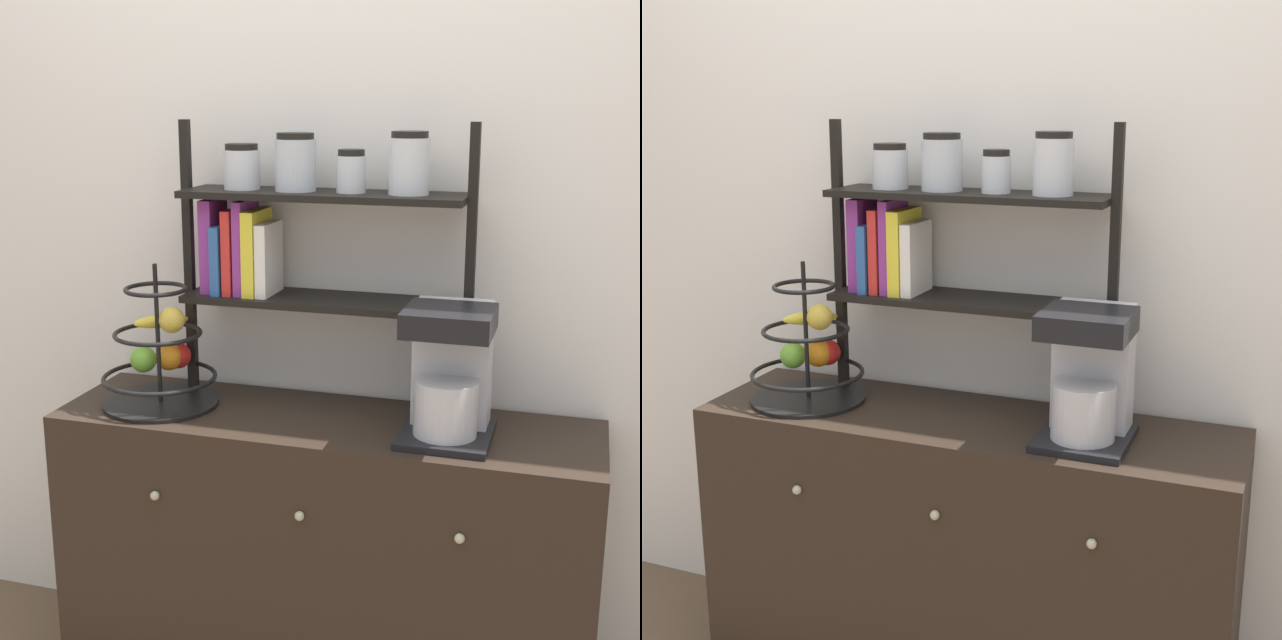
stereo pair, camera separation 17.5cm
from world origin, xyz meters
TOP-DOWN VIEW (x-y plane):
  - wall_back at (0.00, 0.45)m, footprint 7.00×0.05m
  - sideboard at (0.00, 0.20)m, footprint 1.41×0.42m
  - coffee_maker at (0.32, 0.18)m, footprint 0.22×0.24m
  - fruit_stand at (-0.46, 0.20)m, footprint 0.31×0.31m
  - shelf_hutch at (-0.11, 0.32)m, footprint 0.79×0.20m

SIDE VIEW (x-z plane):
  - sideboard at x=0.00m, z-range 0.00..0.80m
  - fruit_stand at x=-0.46m, z-range 0.73..1.11m
  - coffee_maker at x=0.32m, z-range 0.79..1.12m
  - shelf_hutch at x=-0.11m, z-range 0.90..1.65m
  - wall_back at x=0.00m, z-range 0.00..2.60m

